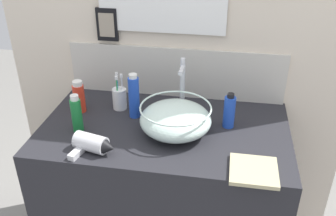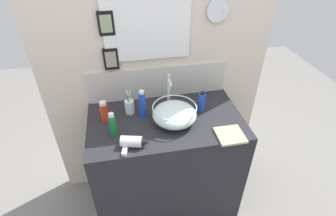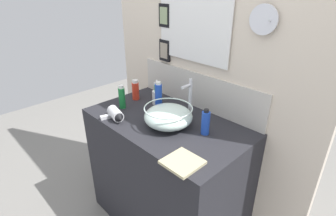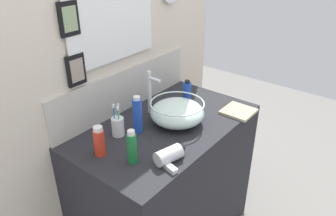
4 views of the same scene
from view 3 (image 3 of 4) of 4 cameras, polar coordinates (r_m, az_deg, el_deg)
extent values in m
cube|color=#232328|center=(2.00, -0.34, -14.29)|extent=(1.11, 0.64, 0.91)
cube|color=beige|center=(1.87, 7.41, 8.48)|extent=(1.75, 0.06, 2.39)
cube|color=beige|center=(1.90, 6.43, 3.83)|extent=(1.09, 0.02, 0.26)
cube|color=white|center=(1.82, 5.53, 17.20)|extent=(0.54, 0.01, 0.40)
cube|color=white|center=(1.82, 5.38, 17.18)|extent=(0.60, 0.01, 0.46)
cylinder|color=silver|center=(1.53, 20.06, 17.63)|extent=(0.16, 0.01, 0.16)
cylinder|color=silver|center=(1.52, 21.70, 17.36)|extent=(0.01, 0.06, 0.01)
cube|color=black|center=(2.00, -0.76, 19.48)|extent=(0.10, 0.02, 0.16)
cube|color=gray|center=(1.99, -0.96, 19.46)|extent=(0.08, 0.01, 0.12)
cube|color=black|center=(2.04, -0.72, 12.41)|extent=(0.10, 0.02, 0.16)
cube|color=gray|center=(2.03, -0.91, 12.36)|extent=(0.08, 0.01, 0.12)
ellipsoid|color=silver|center=(1.66, 0.06, -1.88)|extent=(0.31, 0.31, 0.13)
torus|color=silver|center=(1.63, 0.06, 0.01)|extent=(0.31, 0.31, 0.01)
torus|color=#B2B7BC|center=(1.69, 0.06, -3.72)|extent=(0.12, 0.12, 0.01)
cylinder|color=silver|center=(1.77, 4.84, 1.81)|extent=(0.02, 0.02, 0.24)
cylinder|color=silver|center=(1.70, 4.06, 4.75)|extent=(0.02, 0.08, 0.02)
cylinder|color=silver|center=(1.72, 5.00, 5.87)|extent=(0.02, 0.02, 0.03)
cylinder|color=silver|center=(1.79, -11.37, -1.21)|extent=(0.15, 0.10, 0.07)
cone|color=black|center=(1.72, -10.39, -2.34)|extent=(0.06, 0.07, 0.06)
cube|color=silver|center=(1.82, -13.14, -1.84)|extent=(0.05, 0.09, 0.02)
cylinder|color=white|center=(1.96, -2.45, 2.31)|extent=(0.07, 0.07, 0.10)
cylinder|color=white|center=(1.94, -2.11, 3.10)|extent=(0.01, 0.01, 0.16)
cube|color=white|center=(1.91, -2.15, 5.53)|extent=(0.01, 0.01, 0.02)
cylinder|color=blue|center=(1.96, -2.43, 3.40)|extent=(0.01, 0.01, 0.16)
cube|color=white|center=(1.93, -2.48, 5.86)|extent=(0.01, 0.01, 0.02)
cylinder|color=green|center=(1.95, -2.87, 3.04)|extent=(0.01, 0.01, 0.15)
cube|color=white|center=(1.92, -2.93, 5.40)|extent=(0.01, 0.01, 0.02)
cylinder|color=blue|center=(1.58, 8.17, -3.25)|extent=(0.05, 0.05, 0.15)
cylinder|color=black|center=(1.54, 8.36, -0.60)|extent=(0.03, 0.03, 0.02)
cylinder|color=#197233|center=(1.92, -9.99, 2.13)|extent=(0.05, 0.05, 0.15)
cylinder|color=silver|center=(1.89, -10.19, 4.56)|extent=(0.03, 0.03, 0.02)
cylinder|color=blue|center=(1.85, -2.07, 2.30)|extent=(0.05, 0.05, 0.20)
cylinder|color=silver|center=(1.81, -2.12, 5.43)|extent=(0.04, 0.04, 0.02)
cylinder|color=red|center=(2.05, -7.07, 3.69)|extent=(0.05, 0.05, 0.14)
cylinder|color=silver|center=(2.02, -7.19, 5.76)|extent=(0.05, 0.05, 0.02)
cube|color=tan|center=(1.36, 3.17, -11.71)|extent=(0.18, 0.18, 0.02)
camera|label=1|loc=(0.91, -69.49, 13.63)|focal=40.00mm
camera|label=2|loc=(1.46, -68.04, 24.53)|focal=28.00mm
camera|label=4|loc=(2.36, -46.86, 21.51)|focal=35.00mm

